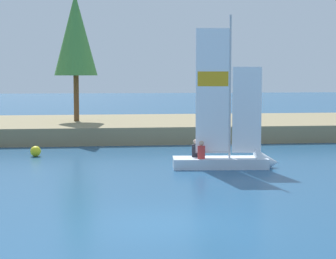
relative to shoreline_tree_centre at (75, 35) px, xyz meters
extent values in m
plane|color=navy|center=(2.73, -21.82, -6.01)|extent=(200.00, 200.00, 0.00)
cube|color=#897A56|center=(2.73, 0.33, -5.54)|extent=(80.00, 10.42, 0.94)
cylinder|color=brown|center=(0.00, 0.00, -3.72)|extent=(0.31, 0.31, 2.69)
cone|color=#47893D|center=(0.00, 0.00, 0.03)|extent=(2.52, 2.52, 4.81)
cube|color=silver|center=(5.96, -12.82, -5.80)|extent=(3.86, 1.64, 0.40)
cone|color=silver|center=(7.83, -13.01, -5.80)|extent=(1.05, 1.23, 1.15)
cylinder|color=#B7B7BC|center=(6.33, -12.86, -2.77)|extent=(0.08, 0.08, 5.66)
cube|color=white|center=(5.66, -12.79, -2.91)|extent=(1.36, 0.16, 4.88)
cube|color=orange|center=(5.66, -12.79, -2.45)|extent=(1.22, 0.16, 0.59)
cube|color=white|center=(7.01, -12.93, -3.69)|extent=(1.16, 0.14, 3.42)
cylinder|color=#B7B7BC|center=(5.66, -12.79, -5.38)|extent=(1.36, 0.19, 0.06)
cube|color=red|center=(5.16, -13.03, -5.35)|extent=(0.30, 0.23, 0.51)
sphere|color=tan|center=(5.16, -13.03, -4.98)|extent=(0.20, 0.20, 0.20)
cube|color=#26262D|center=(5.02, -12.45, -5.35)|extent=(0.30, 0.23, 0.50)
sphere|color=tan|center=(5.02, -12.45, -4.99)|extent=(0.20, 0.20, 0.20)
sphere|color=yellow|center=(-1.67, -8.53, -5.76)|extent=(0.48, 0.48, 0.48)
camera|label=1|loc=(0.85, -37.03, -2.20)|focal=66.49mm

